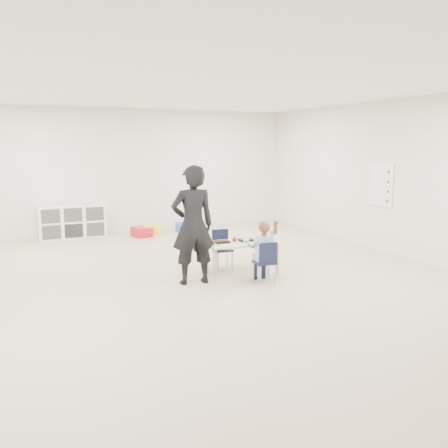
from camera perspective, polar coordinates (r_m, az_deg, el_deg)
name	(u,v)px	position (r m, az deg, el deg)	size (l,w,h in m)	color
room	(194,187)	(6.75, -3.66, 4.45)	(9.00, 9.02, 2.80)	beige
table	(242,258)	(7.36, 2.22, -4.09)	(1.17, 0.66, 0.51)	beige
chair_near	(264,262)	(6.96, 4.88, -4.53)	(0.30, 0.28, 0.62)	black
chair_far	(223,249)	(7.76, -0.16, -3.03)	(0.30, 0.28, 0.62)	black
child	(265,250)	(6.92, 4.90, -3.10)	(0.41, 0.41, 0.97)	#B4D5F4
lunch_tray_near	(246,240)	(7.40, 2.63, -1.91)	(0.22, 0.16, 0.03)	black
lunch_tray_far	(222,242)	(7.25, -0.24, -2.15)	(0.22, 0.16, 0.03)	black
milk_carton	(246,240)	(7.22, 2.67, -1.91)	(0.07, 0.07, 0.10)	white
bread_roll	(259,240)	(7.33, 4.29, -1.88)	(0.09, 0.09, 0.07)	tan
apple_near	(234,239)	(7.31, 1.26, -1.87)	(0.07, 0.07, 0.07)	maroon
apple_far	(213,243)	(7.07, -1.39, -2.27)	(0.07, 0.07, 0.07)	maroon
cubby_shelf	(72,222)	(10.76, -17.77, 0.27)	(1.40, 0.40, 0.70)	white
rules_poster	(381,185)	(9.40, 18.36, 4.50)	(0.02, 0.60, 0.80)	white
adult	(193,225)	(6.78, -3.78, -0.14)	(0.63, 0.41, 1.71)	black
bin_red	(142,232)	(10.55, -9.87, -0.94)	(0.34, 0.43, 0.21)	red
bin_yellow	(151,230)	(10.70, -8.74, -0.74)	(0.34, 0.44, 0.22)	yellow
bin_blue	(184,227)	(11.05, -4.83, -0.38)	(0.32, 0.41, 0.20)	blue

